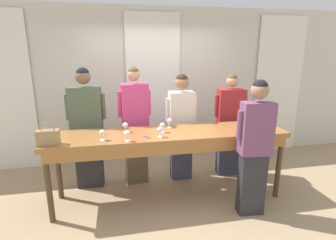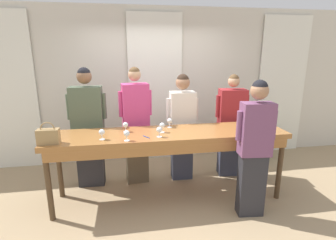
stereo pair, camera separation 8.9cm
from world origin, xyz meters
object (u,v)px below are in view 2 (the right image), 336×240
at_px(wine_glass_front_left, 159,130).
at_px(guest_cream_sweater, 182,126).
at_px(wine_glass_center_mid, 127,134).
at_px(wine_glass_center_left, 102,133).
at_px(guest_striped_shirt, 231,126).
at_px(handbag, 48,136).
at_px(potted_plant, 264,137).
at_px(guest_olive_jacket, 88,127).
at_px(wine_glass_front_right, 162,126).
at_px(host_pouring, 255,147).
at_px(wine_glass_front_mid, 125,125).
at_px(wine_glass_center_right, 170,121).
at_px(guest_pink_top, 136,126).
at_px(tasting_bar, 169,139).
at_px(wine_bottle, 258,117).

relative_size(wine_glass_front_left, guest_cream_sweater, 0.08).
bearing_deg(wine_glass_center_mid, wine_glass_center_left, 162.36).
xyz_separation_m(wine_glass_center_mid, guest_striped_shirt, (1.69, 0.84, -0.22)).
bearing_deg(handbag, wine_glass_center_left, 5.86).
xyz_separation_m(wine_glass_front_left, potted_plant, (2.22, 1.32, -0.66)).
bearing_deg(guest_striped_shirt, guest_olive_jacket, 180.00).
distance_m(wine_glass_front_left, wine_glass_center_left, 0.71).
xyz_separation_m(wine_glass_front_right, guest_olive_jacket, (-1.03, 0.57, -0.14)).
xyz_separation_m(guest_striped_shirt, host_pouring, (-0.18, -1.13, 0.06)).
bearing_deg(wine_glass_front_mid, wine_glass_front_left, -35.24).
height_order(wine_glass_center_right, guest_cream_sweater, guest_cream_sweater).
bearing_deg(wine_glass_front_left, potted_plant, 30.72).
height_order(handbag, guest_pink_top, guest_pink_top).
xyz_separation_m(wine_glass_center_mid, guest_cream_sweater, (0.87, 0.84, -0.19)).
bearing_deg(guest_cream_sweater, wine_glass_center_mid, -136.19).
bearing_deg(tasting_bar, host_pouring, -29.20).
bearing_deg(guest_cream_sweater, wine_glass_front_left, -121.62).
relative_size(wine_glass_center_right, potted_plant, 0.18).
relative_size(handbag, guest_striped_shirt, 0.16).
xyz_separation_m(wine_glass_front_left, host_pouring, (1.11, -0.37, -0.16)).
height_order(wine_glass_front_mid, guest_cream_sweater, guest_cream_sweater).
bearing_deg(potted_plant, wine_glass_front_right, -152.31).
relative_size(wine_bottle, guest_cream_sweater, 0.19).
relative_size(wine_glass_front_left, host_pouring, 0.08).
bearing_deg(potted_plant, wine_glass_front_mid, -158.79).
height_order(wine_glass_center_left, guest_olive_jacket, guest_olive_jacket).
relative_size(handbag, wine_glass_center_left, 2.03).
bearing_deg(guest_cream_sweater, potted_plant, 17.80).
distance_m(wine_glass_center_left, guest_pink_top, 0.88).
bearing_deg(guest_olive_jacket, wine_glass_center_right, -16.87).
relative_size(wine_glass_front_right, wine_glass_center_right, 1.00).
height_order(tasting_bar, potted_plant, tasting_bar).
xyz_separation_m(wine_bottle, wine_glass_center_left, (-2.22, -0.32, -0.02)).
bearing_deg(wine_glass_front_mid, wine_bottle, 1.03).
bearing_deg(wine_glass_front_left, wine_glass_center_mid, -168.73).
bearing_deg(wine_bottle, guest_striped_shirt, 118.47).
distance_m(wine_glass_front_mid, potted_plant, 2.91).
relative_size(wine_glass_front_mid, guest_cream_sweater, 0.08).
distance_m(wine_glass_center_left, guest_cream_sweater, 1.40).
bearing_deg(wine_glass_center_mid, handbag, 177.88).
xyz_separation_m(wine_glass_front_right, potted_plant, (2.16, 1.13, -0.66)).
relative_size(wine_glass_front_left, wine_glass_center_left, 1.00).
bearing_deg(handbag, wine_glass_center_right, 16.56).
bearing_deg(wine_glass_center_right, guest_olive_jacket, 163.13).
bearing_deg(wine_glass_front_mid, guest_olive_jacket, 139.95).
distance_m(wine_glass_front_left, wine_glass_center_right, 0.45).
xyz_separation_m(tasting_bar, wine_glass_front_right, (-0.09, 0.03, 0.18)).
height_order(guest_striped_shirt, potted_plant, guest_striped_shirt).
bearing_deg(guest_striped_shirt, wine_glass_center_right, -161.82).
distance_m(wine_glass_center_mid, guest_olive_jacket, 1.02).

